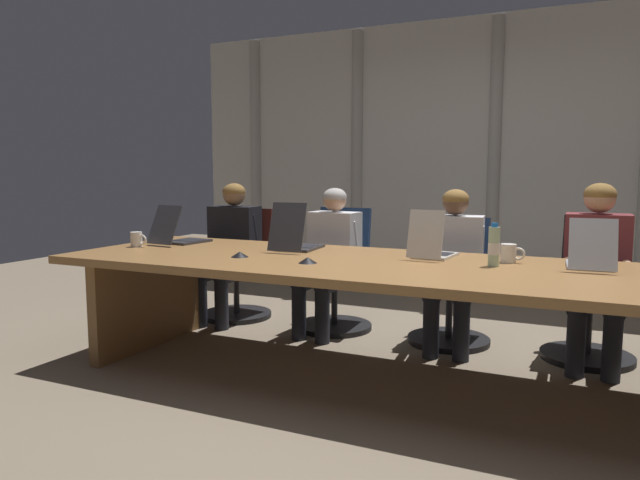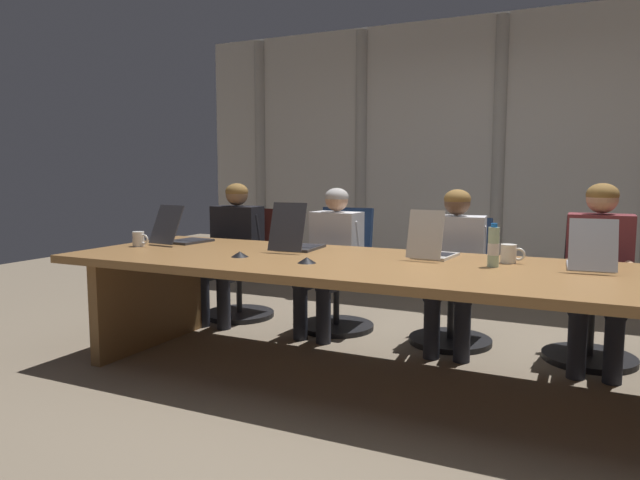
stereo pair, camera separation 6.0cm
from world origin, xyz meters
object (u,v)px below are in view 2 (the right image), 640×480
at_px(office_chair_right_mid, 593,308).
at_px(office_chair_left_end, 243,276).
at_px(office_chair_left_mid, 339,284).
at_px(conference_mic_middle, 307,260).
at_px(person_left_mid, 331,252).
at_px(coffee_mug_far, 509,254).
at_px(laptop_center, 432,249).
at_px(office_chair_center, 453,296).
at_px(conference_mic_left_side, 240,254).
at_px(laptop_left_end, 182,236).
at_px(person_right_mid, 599,264).
at_px(person_center, 454,260).
at_px(person_left_end, 232,243).
at_px(laptop_right_mid, 591,259).
at_px(coffee_mug_near, 139,239).
at_px(water_bottle_primary, 493,247).
at_px(laptop_left_mid, 297,241).

bearing_deg(office_chair_right_mid, office_chair_left_end, -83.66).
height_order(office_chair_left_mid, conference_mic_middle, office_chair_left_mid).
xyz_separation_m(person_left_mid, coffee_mug_far, (1.40, -0.58, 0.15)).
bearing_deg(office_chair_left_mid, laptop_center, 49.76).
xyz_separation_m(office_chair_center, conference_mic_left_side, (-1.07, -1.21, 0.40)).
bearing_deg(laptop_left_end, conference_mic_left_side, -110.93).
xyz_separation_m(office_chair_left_end, person_right_mid, (2.80, -0.15, 0.32)).
height_order(laptop_center, conference_mic_left_side, laptop_center).
distance_m(laptop_left_end, person_center, 1.99).
relative_size(office_chair_right_mid, person_left_end, 0.82).
height_order(person_left_mid, person_center, person_center).
distance_m(office_chair_center, conference_mic_left_side, 1.66).
xyz_separation_m(laptop_right_mid, coffee_mug_far, (-0.43, 0.04, -0.00)).
bearing_deg(office_chair_right_mid, laptop_right_mid, 5.03).
distance_m(laptop_left_end, person_left_end, 0.67).
bearing_deg(coffee_mug_near, water_bottle_primary, 4.07).
bearing_deg(person_left_end, person_left_mid, 88.07).
xyz_separation_m(laptop_right_mid, conference_mic_left_side, (-1.98, -0.43, -0.04)).
relative_size(office_chair_left_mid, office_chair_center, 1.05).
xyz_separation_m(person_left_end, person_right_mid, (2.80, 0.00, 0.02)).
bearing_deg(water_bottle_primary, coffee_mug_far, 71.03).
height_order(office_chair_left_end, water_bottle_primary, water_bottle_primary).
height_order(person_center, conference_mic_middle, person_center).
height_order(laptop_left_end, laptop_center, laptop_center).
height_order(laptop_left_mid, conference_mic_middle, laptop_left_mid).
bearing_deg(conference_mic_left_side, office_chair_center, 48.54).
distance_m(office_chair_center, person_left_mid, 0.98).
bearing_deg(person_left_mid, laptop_left_mid, 7.39).
bearing_deg(coffee_mug_far, person_left_mid, 157.73).
height_order(laptop_left_end, person_left_end, person_left_end).
height_order(laptop_right_mid, person_left_end, person_left_end).
relative_size(laptop_right_mid, conference_mic_left_side, 3.71).
relative_size(office_chair_left_end, person_center, 0.83).
distance_m(office_chair_left_end, water_bottle_primary, 2.49).
relative_size(office_chair_center, office_chair_right_mid, 0.96).
relative_size(person_left_end, water_bottle_primary, 4.73).
distance_m(office_chair_left_end, person_left_end, 0.35).
bearing_deg(coffee_mug_far, office_chair_right_mid, 58.66).
bearing_deg(laptop_left_end, water_bottle_primary, -86.34).
bearing_deg(person_center, coffee_mug_far, 32.15).
relative_size(person_left_mid, water_bottle_primary, 4.61).
xyz_separation_m(laptop_left_end, person_right_mid, (2.80, 0.66, -0.11)).
distance_m(person_left_mid, coffee_mug_near, 1.43).
height_order(office_chair_center, coffee_mug_far, office_chair_center).
distance_m(laptop_left_end, office_chair_right_mid, 2.92).
distance_m(person_left_end, coffee_mug_near, 0.95).
xyz_separation_m(person_center, water_bottle_primary, (0.39, -0.76, 0.20)).
relative_size(laptop_left_mid, person_center, 0.41).
bearing_deg(person_center, office_chair_left_end, -100.46).
relative_size(laptop_left_end, person_left_end, 0.40).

